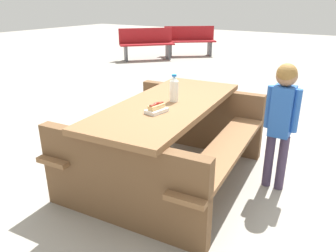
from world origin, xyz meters
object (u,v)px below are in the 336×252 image
Objects in this scene: soda_bottle at (174,89)px; child_in_coat at (282,112)px; hotdog_tray at (157,109)px; park_bench_mid at (190,40)px; park_bench_near at (147,43)px; picnic_table at (168,134)px.

soda_bottle is 0.93m from child_in_coat.
soda_bottle is 1.24× the size of hotdog_tray.
park_bench_near is at bearing -28.05° from park_bench_mid.
child_in_coat is 6.85m from park_bench_near.
picnic_table is at bearing -68.02° from child_in_coat.
park_bench_mid is at bearing -153.17° from hotdog_tray.
park_bench_near is 0.97× the size of park_bench_mid.
park_bench_mid reaches higher than hotdog_tray.
park_bench_mid is (-1.26, 0.67, 0.00)m from park_bench_near.
picnic_table is at bearing -166.09° from hotdog_tray.
soda_bottle reaches higher than park_bench_mid.
park_bench_mid is (-6.05, -4.22, -0.27)m from child_in_coat.
hotdog_tray is 0.14× the size of park_bench_mid.
child_in_coat reaches higher than picnic_table.
child_in_coat is at bearing 45.60° from park_bench_near.
child_in_coat is at bearing 34.86° from park_bench_mid.
hotdog_tray is 6.79m from park_bench_near.
hotdog_tray is 0.17× the size of child_in_coat.
child_in_coat is at bearing 127.77° from hotdog_tray.
hotdog_tray is at bearing -52.23° from child_in_coat.
child_in_coat reaches higher than park_bench_mid.
park_bench_mid is (-6.36, -3.34, -0.41)m from soda_bottle.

